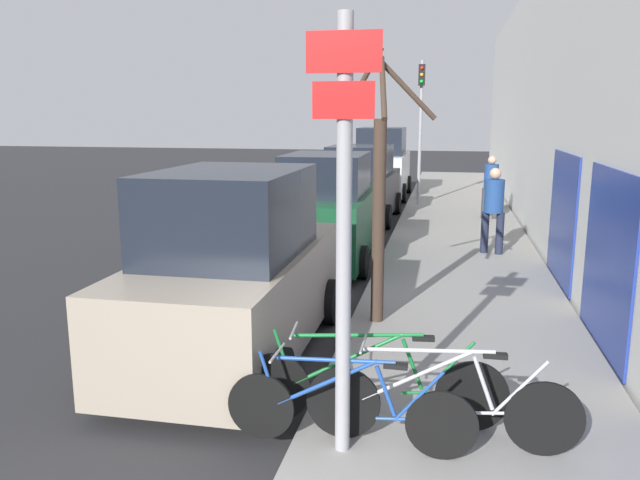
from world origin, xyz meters
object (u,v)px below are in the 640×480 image
parked_car_1 (327,213)px  parked_car_2 (361,186)px  pedestrian_near (494,205)px  signpost (344,229)px  bicycle_1 (441,404)px  traffic_light (421,113)px  street_tree (379,202)px  bicycle_0 (349,409)px  parked_car_0 (236,274)px  parked_car_3 (382,166)px  bicycle_2 (372,386)px  pedestrian_far (491,183)px

parked_car_1 → parked_car_2: (-0.04, 5.28, -0.04)m
pedestrian_near → signpost: bearing=92.4°
bicycle_1 → parked_car_1: (-2.42, 7.30, 0.47)m
parked_car_2 → traffic_light: (1.53, 2.46, 2.05)m
traffic_light → signpost: bearing=-89.7°
signpost → traffic_light: (-0.09, 15.27, 0.93)m
signpost → parked_car_1: bearing=101.9°
street_tree → traffic_light: traffic_light is taller
bicycle_0 → bicycle_1: bearing=-74.7°
parked_car_0 → parked_car_3: size_ratio=1.02×
bicycle_2 → parked_car_3: 17.61m
parked_car_0 → pedestrian_far: (3.72, 10.64, 0.09)m
bicycle_2 → street_tree: street_tree is taller
bicycle_0 → pedestrian_far: pedestrian_far is taller
bicycle_1 → pedestrian_far: size_ratio=1.38×
bicycle_2 → parked_car_1: (-1.78, 7.06, 0.47)m
signpost → parked_car_0: size_ratio=0.82×
pedestrian_far → traffic_light: 3.68m
pedestrian_far → street_tree: size_ratio=0.46×
traffic_light → bicycle_0: bearing=-89.5°
parked_car_2 → street_tree: street_tree is taller
signpost → bicycle_0: bearing=24.9°
bicycle_0 → parked_car_0: 2.90m
parked_car_3 → traffic_light: traffic_light is taller
parked_car_3 → traffic_light: size_ratio=0.98×
pedestrian_near → street_tree: 5.20m
pedestrian_far → parked_car_3: bearing=-53.0°
bicycle_1 → traffic_light: (-0.93, 15.04, 2.49)m
parked_car_3 → pedestrian_far: parked_car_3 is taller
parked_car_1 → parked_car_2: parked_car_1 is taller
pedestrian_near → bicycle_0: bearing=92.7°
parked_car_3 → bicycle_1: bearing=-82.3°
pedestrian_near → parked_car_1: bearing=27.6°
parked_car_3 → signpost: bearing=-85.1°
street_tree → signpost: bearing=-88.6°
bicycle_1 → parked_car_2: size_ratio=0.56×
signpost → bicycle_1: (0.83, 0.22, -1.56)m
bicycle_2 → parked_car_0: bearing=41.7°
parked_car_3 → pedestrian_near: (3.33, -9.68, 0.04)m
bicycle_1 → parked_car_2: parked_car_2 is taller
bicycle_0 → parked_car_1: size_ratio=0.52×
street_tree → bicycle_2: bearing=-84.6°
parked_car_2 → street_tree: (1.53, -9.31, 0.86)m
parked_car_3 → parked_car_0: bearing=-90.6°
signpost → bicycle_2: (0.20, 0.47, -1.55)m
parked_car_3 → bicycle_2: bearing=-84.3°
bicycle_1 → parked_car_1: bearing=17.0°
signpost → bicycle_0: size_ratio=1.65×
bicycle_0 → parked_car_1: bearing=13.3°
pedestrian_near → traffic_light: (-1.86, 6.96, 1.85)m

